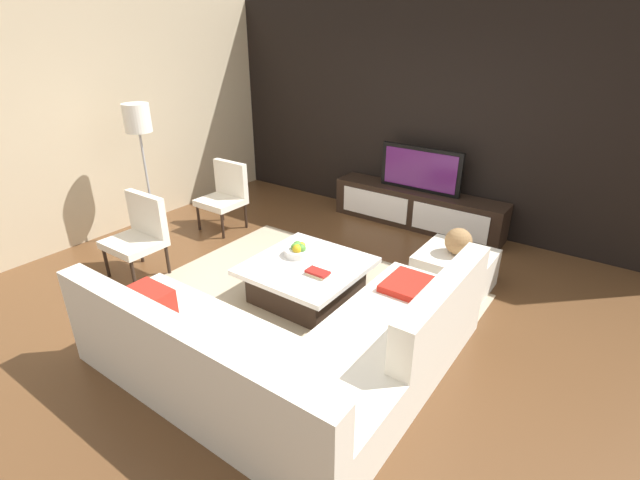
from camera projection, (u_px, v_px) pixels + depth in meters
name	position (u px, v px, depth m)	size (l,w,h in m)	color
ground_plane	(309.00, 305.00, 4.49)	(14.00, 14.00, 0.00)	brown
feature_wall_back	(435.00, 117.00, 5.88)	(6.40, 0.12, 2.80)	black
side_wall_left	(111.00, 120.00, 5.73)	(0.12, 5.20, 2.80)	#C6B28E
area_rug	(301.00, 301.00, 4.54)	(3.06, 2.44, 0.01)	tan
media_console	(417.00, 208.00, 6.15)	(2.30, 0.43, 0.50)	black
television	(421.00, 169.00, 5.92)	(1.09, 0.06, 0.57)	black
sectional_couch	(292.00, 351.00, 3.43)	(2.50, 2.30, 0.81)	silver
coffee_table	(307.00, 280.00, 4.53)	(1.05, 1.07, 0.38)	black
accent_chair_near	(140.00, 231.00, 4.89)	(0.56, 0.50, 0.87)	black
floor_lamp	(139.00, 128.00, 5.31)	(0.30, 0.30, 1.67)	#A5A5AA
ottoman	(454.00, 271.00, 4.70)	(0.70, 0.70, 0.40)	silver
fruit_bowl	(298.00, 250.00, 4.60)	(0.28, 0.28, 0.14)	silver
accent_chair_far	(225.00, 192.00, 6.02)	(0.53, 0.50, 0.87)	black
decorative_ball	(458.00, 241.00, 4.55)	(0.27, 0.27, 0.27)	#997247
book_stack	(318.00, 273.00, 4.25)	(0.22, 0.14, 0.05)	#CCB78C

